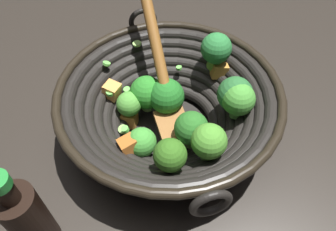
{
  "coord_description": "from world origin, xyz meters",
  "views": [
    {
      "loc": [
        0.23,
        -0.26,
        0.46
      ],
      "look_at": [
        -0.01,
        0.01,
        0.03
      ],
      "focal_mm": 35.46,
      "sensor_mm": 36.0,
      "label": 1
    }
  ],
  "objects": [
    {
      "name": "garlic_bulb",
      "position": [
        -0.19,
        0.14,
        0.02
      ],
      "size": [
        0.04,
        0.04,
        0.04
      ],
      "primitive_type": "sphere",
      "color": "silver",
      "rests_on": "ground"
    },
    {
      "name": "wok",
      "position": [
        0.0,
        0.0,
        0.07
      ],
      "size": [
        0.37,
        0.35,
        0.26
      ],
      "color": "black",
      "rests_on": "ground"
    },
    {
      "name": "soy_sauce_bottle",
      "position": [
        -0.01,
        -0.25,
        0.07
      ],
      "size": [
        0.05,
        0.05,
        0.17
      ],
      "color": "black",
      "rests_on": "ground"
    },
    {
      "name": "ground_plane",
      "position": [
        0.0,
        0.0,
        0.0
      ],
      "size": [
        4.0,
        4.0,
        0.0
      ],
      "primitive_type": "plane",
      "color": "#28231E"
    }
  ]
}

